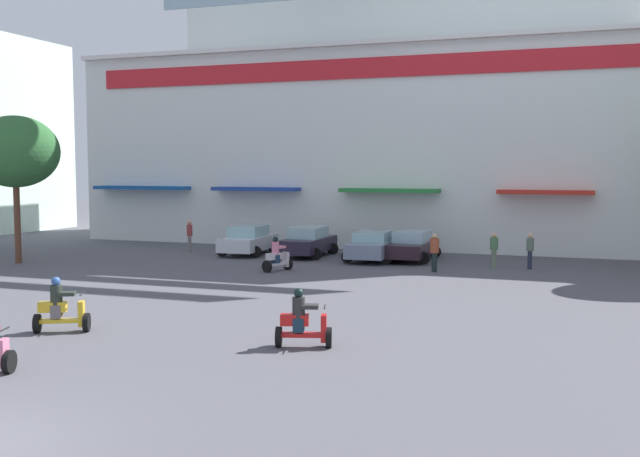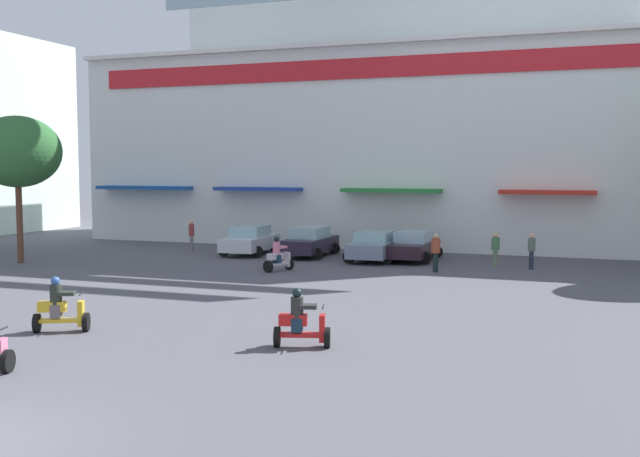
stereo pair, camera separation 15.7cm
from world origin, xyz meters
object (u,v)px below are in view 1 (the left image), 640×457
(parked_car_3, at_px, (412,246))
(plaza_tree_2, at_px, (15,152))
(scooter_rider_3, at_px, (303,323))
(parked_car_0, at_px, (248,240))
(parked_car_1, at_px, (308,242))
(scooter_rider_4, at_px, (277,257))
(pedestrian_0, at_px, (190,234))
(pedestrian_1, at_px, (530,248))
(scooter_rider_0, at_px, (61,309))
(pedestrian_2, at_px, (494,248))
(parked_car_2, at_px, (373,246))
(pedestrian_3, at_px, (434,250))

(parked_car_3, bearing_deg, plaza_tree_2, -157.30)
(parked_car_3, xyz_separation_m, scooter_rider_3, (1.18, -18.06, -0.10))
(parked_car_0, height_order, parked_car_1, parked_car_0)
(parked_car_3, bearing_deg, scooter_rider_4, -129.91)
(pedestrian_0, bearing_deg, parked_car_1, 2.44)
(parked_car_1, height_order, parked_car_3, parked_car_1)
(scooter_rider_3, height_order, scooter_rider_4, scooter_rider_4)
(parked_car_1, distance_m, pedestrian_1, 11.02)
(scooter_rider_3, bearing_deg, pedestrian_0, 126.88)
(pedestrian_0, height_order, pedestrian_1, pedestrian_0)
(scooter_rider_0, bearing_deg, pedestrian_2, 60.80)
(plaza_tree_2, distance_m, scooter_rider_0, 16.96)
(parked_car_1, relative_size, parked_car_2, 0.98)
(parked_car_0, bearing_deg, plaza_tree_2, -142.37)
(plaza_tree_2, bearing_deg, pedestrian_3, 10.79)
(scooter_rider_0, bearing_deg, parked_car_3, 72.99)
(parked_car_0, relative_size, pedestrian_3, 2.47)
(scooter_rider_0, relative_size, pedestrian_3, 0.92)
(parked_car_1, distance_m, parked_car_3, 5.34)
(scooter_rider_0, xyz_separation_m, scooter_rider_3, (6.89, 0.64, -0.01))
(scooter_rider_4, xyz_separation_m, pedestrian_1, (10.38, 4.36, 0.32))
(parked_car_2, height_order, pedestrian_2, pedestrian_2)
(pedestrian_0, bearing_deg, plaza_tree_2, -128.43)
(pedestrian_3, bearing_deg, scooter_rider_3, -92.41)
(parked_car_2, distance_m, pedestrian_3, 4.56)
(scooter_rider_3, bearing_deg, scooter_rider_4, 115.56)
(pedestrian_1, relative_size, pedestrian_2, 1.03)
(parked_car_2, xyz_separation_m, scooter_rider_4, (-2.98, -4.91, -0.10))
(parked_car_0, xyz_separation_m, pedestrian_2, (12.60, -0.75, 0.13))
(parked_car_1, bearing_deg, pedestrian_2, -6.15)
(scooter_rider_3, bearing_deg, parked_car_2, 99.66)
(parked_car_2, bearing_deg, pedestrian_0, 178.52)
(parked_car_1, xyz_separation_m, scooter_rider_0, (-0.39, -18.48, -0.12))
(scooter_rider_0, bearing_deg, pedestrian_1, 56.86)
(parked_car_1, xyz_separation_m, pedestrian_3, (7.12, -3.40, 0.19))
(parked_car_3, bearing_deg, scooter_rider_0, -107.01)
(parked_car_0, height_order, pedestrian_2, pedestrian_2)
(parked_car_3, distance_m, pedestrian_2, 4.23)
(parked_car_2, distance_m, scooter_rider_3, 17.54)
(scooter_rider_0, xyz_separation_m, pedestrian_2, (9.76, 17.47, 0.25))
(plaza_tree_2, relative_size, scooter_rider_3, 4.59)
(scooter_rider_0, xyz_separation_m, scooter_rider_4, (0.97, 13.02, -0.02))
(parked_car_3, relative_size, scooter_rider_0, 2.84)
(plaza_tree_2, height_order, parked_car_2, plaza_tree_2)
(pedestrian_2, bearing_deg, pedestrian_0, 177.41)
(parked_car_2, bearing_deg, pedestrian_2, -4.54)
(scooter_rider_3, height_order, pedestrian_3, pedestrian_3)
(scooter_rider_4, height_order, pedestrian_1, pedestrian_1)
(pedestrian_1, bearing_deg, scooter_rider_0, -123.14)
(parked_car_0, bearing_deg, pedestrian_2, -3.43)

